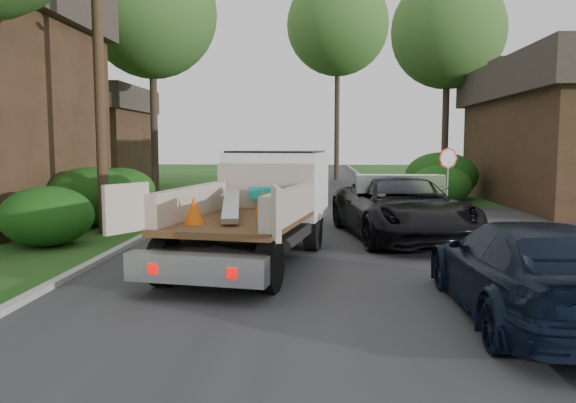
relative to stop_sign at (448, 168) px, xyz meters
The scene contains 18 objects.
ground 10.55m from the stop_sign, 120.02° to the right, with size 120.00×120.00×0.00m, color #1B4D16.
road 5.58m from the stop_sign, 169.11° to the left, with size 8.00×90.00×0.02m, color #28282B.
curb_left 9.51m from the stop_sign, behind, with size 0.20×90.00×0.12m, color #9E9E99.
curb_right 2.27m from the stop_sign, 137.73° to the left, with size 0.20×90.00×0.12m, color #9E9E99.
stop_sign is the anchor object (origin of this frame).
utility_pole 11.91m from the stop_sign, 159.38° to the right, with size 2.42×1.25×10.00m.
house_left_far 22.81m from the stop_sign, 145.19° to the left, with size 7.56×7.56×6.00m.
hedge_left_a 12.92m from the stop_sign, 152.24° to the right, with size 2.34×2.34×1.53m, color #14400E.
hedge_left_b 11.99m from the stop_sign, 167.94° to the right, with size 2.86×2.86×1.87m, color #14400E.
hedge_left_c 12.08m from the stop_sign, behind, with size 2.60×2.60×1.70m, color #14400E.
hedge_right_a 4.15m from the stop_sign, 81.47° to the left, with size 2.60×2.60×1.70m, color #14400E.
hedge_right_b 7.15m from the stop_sign, 79.48° to the left, with size 3.38×3.38×2.21m, color #14400E.
tree_left_far 16.65m from the stop_sign, 147.79° to the left, with size 6.40×6.40×12.20m.
tree_right_far 13.08m from the stop_sign, 78.19° to the left, with size 6.00×6.00×11.50m.
tree_center_far 23.15m from the stop_sign, 98.66° to the left, with size 7.20×7.20×14.60m.
flatbed_truck 9.08m from the stop_sign, 129.39° to the right, with size 3.77×6.78×2.43m.
black_pickup 5.08m from the stop_sign, 116.62° to the right, with size 2.83×6.13×1.70m, color black.
navy_suv 11.63m from the stop_sign, 96.94° to the right, with size 2.08×5.12×1.49m, color black.
Camera 1 is at (0.71, -10.80, 2.60)m, focal length 35.00 mm.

